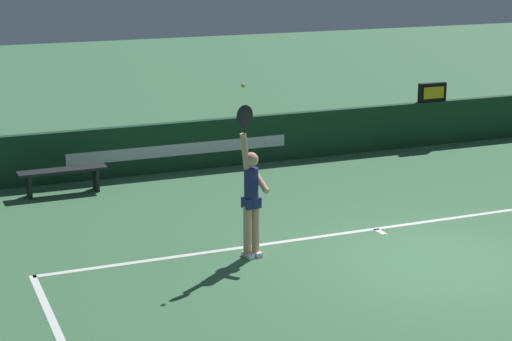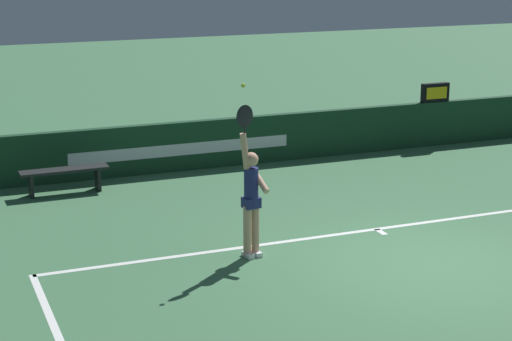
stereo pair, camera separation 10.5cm
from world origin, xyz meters
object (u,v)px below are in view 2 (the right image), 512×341
object	(u,v)px
tennis_player	(251,195)
courtside_bench_near	(64,174)
speed_display	(435,93)
tennis_ball	(243,85)

from	to	relation	value
tennis_player	courtside_bench_near	size ratio (longest dim) A/B	1.42
speed_display	tennis_player	bearing A→B (deg)	-141.43
speed_display	tennis_player	world-z (taller)	tennis_player
speed_display	tennis_ball	size ratio (longest dim) A/B	10.66
tennis_player	courtside_bench_near	bearing A→B (deg)	114.37
speed_display	courtside_bench_near	bearing A→B (deg)	-174.60
speed_display	tennis_ball	distance (m)	8.62
tennis_player	tennis_ball	bearing A→B (deg)	149.11
speed_display	courtside_bench_near	size ratio (longest dim) A/B	0.41
tennis_player	speed_display	bearing A→B (deg)	38.57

